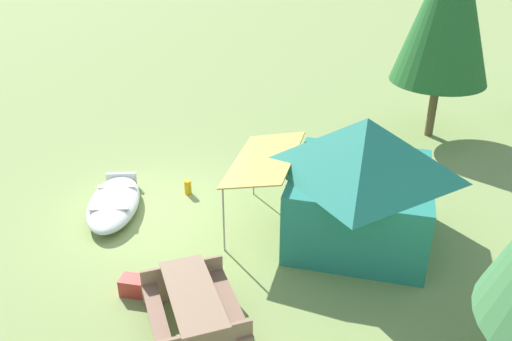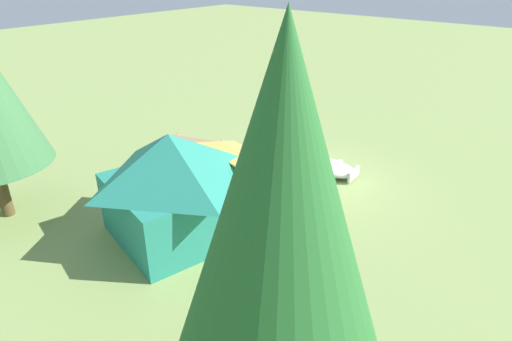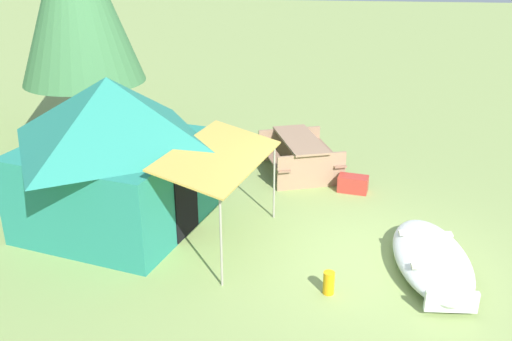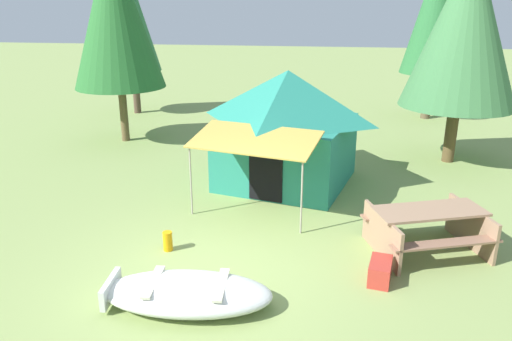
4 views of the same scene
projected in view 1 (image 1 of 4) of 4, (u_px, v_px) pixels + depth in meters
ground_plane at (156, 213)px, 12.27m from camera, size 80.00×80.00×0.00m
beached_rowboat at (114, 203)px, 12.24m from camera, size 2.52×1.28×0.41m
canvas_cabin_tent at (361, 178)px, 10.81m from camera, size 3.65×4.63×2.68m
picnic_table at (194, 306)px, 8.83m from camera, size 2.27×2.00×0.78m
cooler_box at (137, 286)px, 9.77m from camera, size 0.43×0.64×0.34m
fuel_can at (188, 187)px, 12.95m from camera, size 0.18×0.18×0.35m
pine_tree_back_left at (449, 3)px, 14.33m from camera, size 2.67×2.67×5.95m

